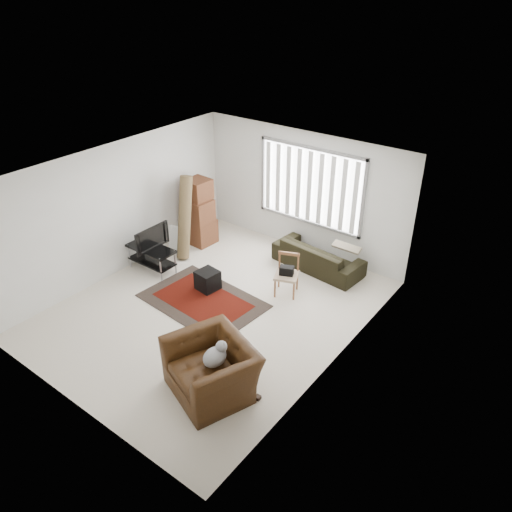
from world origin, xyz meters
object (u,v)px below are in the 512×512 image
Objects in this scene: moving_boxes at (199,214)px; armchair at (212,366)px; tv_stand at (151,254)px; sofa at (318,252)px; side_chair at (287,273)px.

moving_boxes is 0.96× the size of armchair.
moving_boxes is (-0.04, 1.54, 0.33)m from tv_stand.
sofa is 1.18m from side_chair.
moving_boxes is 2.87m from sofa.
sofa is 1.23× the size of armchair.
moving_boxes is at bearing 145.94° from side_chair.
side_chair is at bearing 95.38° from sofa.
armchair is at bearing -29.22° from tv_stand.
armchair reaches higher than sofa.
tv_stand is 2.91m from side_chair.
moving_boxes is 2.84m from side_chair.
moving_boxes is at bearing 18.38° from sofa.
tv_stand is 0.55× the size of sofa.
moving_boxes reaches higher than tv_stand.
moving_boxes is 0.78× the size of sofa.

